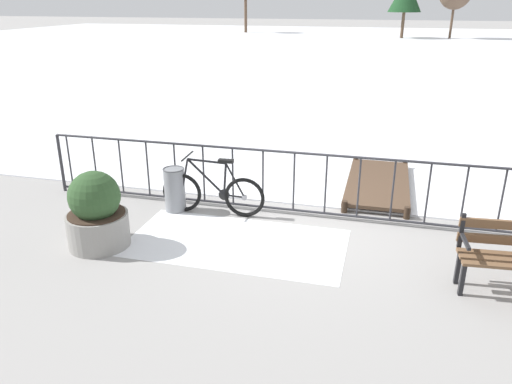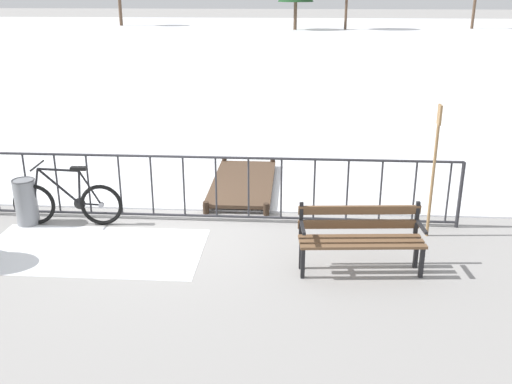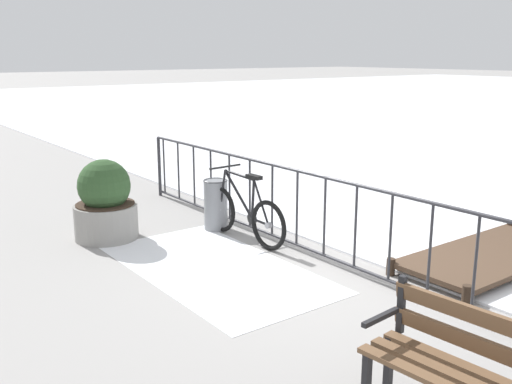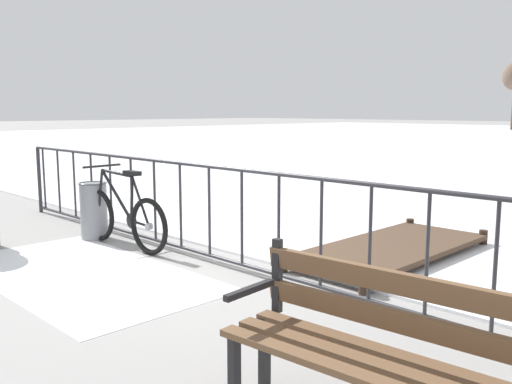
# 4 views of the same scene
# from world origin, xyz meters

# --- Properties ---
(ground_plane) EXTENTS (160.00, 160.00, 0.00)m
(ground_plane) POSITION_xyz_m (0.00, 0.00, 0.00)
(ground_plane) COLOR gray
(frozen_pond) EXTENTS (80.00, 56.00, 0.03)m
(frozen_pond) POSITION_xyz_m (0.00, 28.40, 0.01)
(frozen_pond) COLOR white
(frozen_pond) RESTS_ON ground
(snow_patch) EXTENTS (3.12, 1.64, 0.01)m
(snow_patch) POSITION_xyz_m (-0.85, -1.20, 0.00)
(snow_patch) COLOR white
(snow_patch) RESTS_ON ground
(railing_fence) EXTENTS (9.06, 0.06, 1.07)m
(railing_fence) POSITION_xyz_m (0.00, 0.00, 0.56)
(railing_fence) COLOR #2D2D33
(railing_fence) RESTS_ON ground
(bicycle_near_railing) EXTENTS (1.71, 0.52, 0.97)m
(bicycle_near_railing) POSITION_xyz_m (-1.51, -0.30, 0.37)
(bicycle_near_railing) COLOR black
(bicycle_near_railing) RESTS_ON ground
(planter_with_shrub) EXTENTS (0.86, 0.86, 1.10)m
(planter_with_shrub) POSITION_xyz_m (-2.72, -1.76, 0.50)
(planter_with_shrub) COLOR gray
(planter_with_shrub) RESTS_ON ground
(trash_bin) EXTENTS (0.35, 0.35, 0.73)m
(trash_bin) POSITION_xyz_m (-2.17, -0.32, 0.37)
(trash_bin) COLOR gray
(trash_bin) RESTS_ON ground
(wooden_dock) EXTENTS (1.10, 2.63, 0.20)m
(wooden_dock) POSITION_xyz_m (1.04, 1.56, 0.12)
(wooden_dock) COLOR #4C3828
(wooden_dock) RESTS_ON ground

